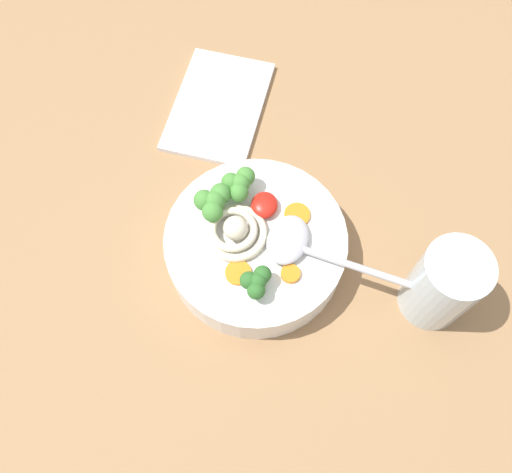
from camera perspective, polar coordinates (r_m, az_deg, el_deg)
table_slab at (r=65.27cm, az=-1.00°, el=-2.29°), size 93.73×93.73×3.41cm
soup_bowl at (r=61.40cm, az=0.00°, el=-0.88°), size 20.20×20.20×4.76cm
noodle_pile at (r=58.54cm, az=-2.23°, el=0.52°), size 7.59×7.45×3.05cm
soup_spoon at (r=58.07cm, az=4.57°, el=-1.20°), size 6.69×17.53×1.60cm
chili_sauce_dollop at (r=60.15cm, az=0.88°, el=3.32°), size 3.32×2.99×1.49cm
broccoli_floret_beside_chili at (r=55.42cm, az=0.03°, el=-4.77°), size 3.68×3.16×2.91cm
broccoli_floret_rear at (r=59.92cm, az=-1.80°, el=5.56°), size 4.23×3.64×3.34cm
broccoli_floret_beside_noodles at (r=58.81cm, az=-4.52°, el=3.64°), size 4.55×3.92×3.60cm
carrot_slice_left at (r=60.38cm, az=4.33°, el=2.29°), size 2.89×2.89×0.41cm
carrot_slice_extra_a at (r=57.51cm, az=-1.92°, el=-3.81°), size 2.79×2.79×0.42cm
carrot_slice_near_spoon at (r=57.48cm, az=3.63°, el=-3.92°), size 2.08×2.08×0.54cm
drinking_glass at (r=59.76cm, az=19.05°, el=-4.81°), size 6.95×6.95×10.89cm
folded_napkin at (r=74.06cm, az=-3.95°, el=13.50°), size 17.70×12.61×0.80cm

